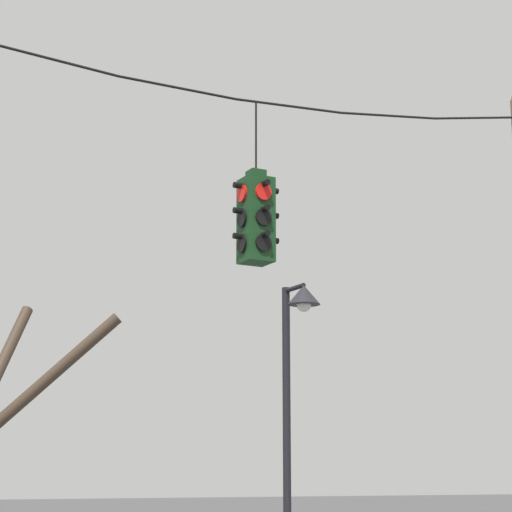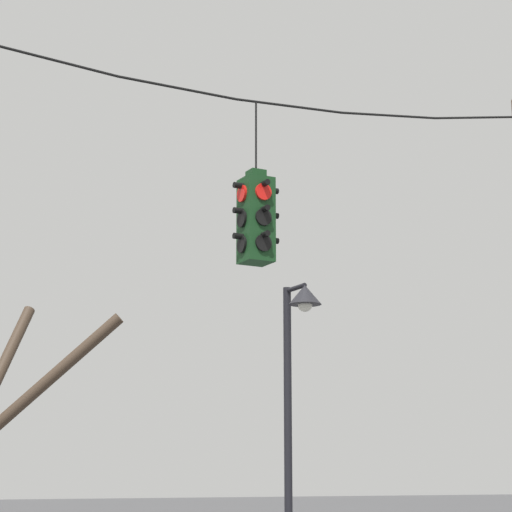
{
  "view_description": "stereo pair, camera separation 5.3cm",
  "coord_description": "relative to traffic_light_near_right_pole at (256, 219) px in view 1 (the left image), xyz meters",
  "views": [
    {
      "loc": [
        -4.25,
        -10.16,
        2.33
      ],
      "look_at": [
        1.0,
        -0.28,
        4.82
      ],
      "focal_mm": 70.0,
      "sensor_mm": 36.0,
      "label": 1
    },
    {
      "loc": [
        -4.21,
        -10.18,
        2.33
      ],
      "look_at": [
        1.0,
        -0.28,
        4.82
      ],
      "focal_mm": 70.0,
      "sensor_mm": 36.0,
      "label": 2
    }
  ],
  "objects": [
    {
      "name": "traffic_light_near_right_pole",
      "position": [
        0.0,
        0.0,
        0.0
      ],
      "size": [
        0.58,
        0.58,
        1.96
      ],
      "color": "#143819"
    },
    {
      "name": "span_wire",
      "position": [
        -1.0,
        -0.0,
        1.61
      ],
      "size": [
        10.3,
        0.03,
        0.58
      ],
      "color": "black"
    },
    {
      "name": "street_lamp",
      "position": [
        2.23,
        2.93,
        -1.41
      ],
      "size": [
        0.49,
        0.85,
        5.18
      ],
      "color": "black",
      "rests_on": "ground_plane"
    }
  ]
}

